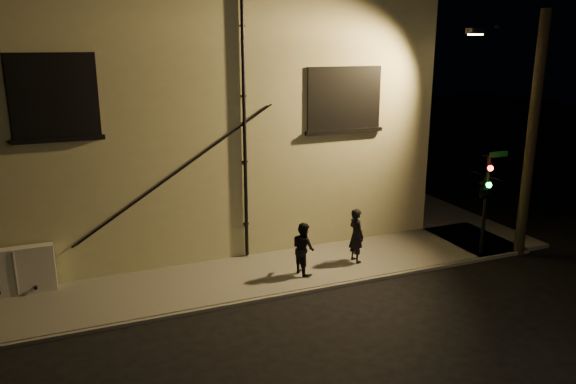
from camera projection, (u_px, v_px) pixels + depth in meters
name	position (u px, v px, depth m)	size (l,w,h in m)	color
ground	(339.00, 286.00, 16.05)	(90.00, 90.00, 0.00)	black
sidewalk	(313.00, 232.00, 20.40)	(21.00, 16.00, 0.12)	#58574F
building	(166.00, 104.00, 21.80)	(16.20, 12.23, 8.80)	tan
utility_cabinet	(16.00, 271.00, 15.14)	(1.99, 0.34, 1.31)	#B4B4AC
pedestrian_a	(356.00, 235.00, 17.32)	(0.62, 0.41, 1.71)	black
pedestrian_b	(303.00, 248.00, 16.45)	(0.76, 0.59, 1.57)	black
traffic_signal	(484.00, 188.00, 17.49)	(1.15, 1.93, 3.32)	black
streetlamp_pole	(529.00, 131.00, 17.44)	(2.05, 1.40, 7.71)	black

